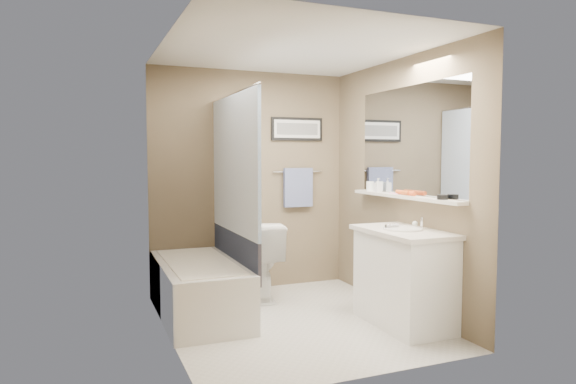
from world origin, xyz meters
name	(u,v)px	position (x,y,z in m)	size (l,w,h in m)	color
ground	(294,321)	(0.00, 0.00, 0.00)	(2.50, 2.50, 0.00)	beige
ceiling	(295,51)	(0.00, 0.00, 2.38)	(2.20, 2.50, 0.04)	silver
wall_back	(251,181)	(0.00, 1.23, 1.20)	(2.20, 0.04, 2.40)	brown
wall_front	(367,198)	(0.00, -1.23, 1.20)	(2.20, 0.04, 2.40)	brown
wall_left	(170,191)	(-1.08, 0.00, 1.20)	(0.04, 2.50, 2.40)	brown
wall_right	(398,185)	(1.08, 0.00, 1.20)	(0.04, 2.50, 2.40)	brown
tile_surround	(160,209)	(-1.09, 0.50, 1.00)	(0.02, 1.55, 2.00)	tan
curtain_rod	(234,94)	(-0.40, 0.50, 2.05)	(0.02, 0.02, 1.55)	silver
curtain_upper	(234,164)	(-0.40, 0.50, 1.40)	(0.03, 1.45, 1.28)	white
curtain_lower	(235,251)	(-0.40, 0.50, 0.58)	(0.03, 1.45, 0.36)	#222A40
mirror	(409,140)	(1.09, -0.15, 1.62)	(0.02, 1.60, 1.00)	silver
shelf	(403,197)	(1.04, -0.15, 1.10)	(0.12, 1.60, 0.03)	silver
towel_bar	(297,172)	(0.55, 1.22, 1.30)	(0.02, 0.02, 0.60)	silver
towel	(298,187)	(0.55, 1.20, 1.12)	(0.34, 0.05, 0.44)	#8E9DCE
art_frame	(297,129)	(0.55, 1.23, 1.78)	(0.62, 0.03, 0.26)	black
art_mat	(297,129)	(0.55, 1.22, 1.78)	(0.56, 0.00, 0.20)	white
art_image	(298,129)	(0.55, 1.22, 1.78)	(0.50, 0.00, 0.13)	#595959
door	(436,224)	(0.55, -1.24, 1.00)	(0.80, 0.02, 2.00)	silver
door_handle	(392,226)	(0.22, -1.19, 1.00)	(0.02, 0.02, 0.10)	silver
bathtub	(199,289)	(-0.75, 0.49, 0.25)	(0.70, 1.50, 0.50)	silver
tub_rim	(199,262)	(-0.75, 0.49, 0.50)	(0.56, 1.36, 0.02)	white
toilet	(258,259)	(-0.05, 0.87, 0.40)	(0.45, 0.79, 0.81)	white
vanity	(404,280)	(0.85, -0.44, 0.40)	(0.50, 0.90, 0.80)	white
countertop	(404,232)	(0.84, -0.44, 0.82)	(0.54, 0.96, 0.04)	silver
sink_basin	(403,229)	(0.83, -0.44, 0.85)	(0.34, 0.34, 0.01)	white
faucet_spout	(422,223)	(1.03, -0.44, 0.89)	(0.02, 0.02, 0.10)	white
faucet_knob	(415,224)	(1.03, -0.34, 0.87)	(0.05, 0.05, 0.05)	white
candle_bowl_near	(442,197)	(1.04, -0.70, 1.14)	(0.09, 0.09, 0.04)	black
hair_brush_front	(408,193)	(1.04, -0.21, 1.14)	(0.04, 0.04, 0.22)	#D54D1E
hair_brush_back	(403,192)	(1.04, -0.14, 1.14)	(0.04, 0.04, 0.22)	#C24E1B
pink_comb	(394,193)	(1.04, 0.00, 1.12)	(0.03, 0.16, 0.01)	pink
glass_jar	(370,186)	(1.04, 0.44, 1.17)	(0.08, 0.08, 0.10)	white
soap_bottle	(378,185)	(1.04, 0.29, 1.18)	(0.06, 0.06, 0.14)	#999999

